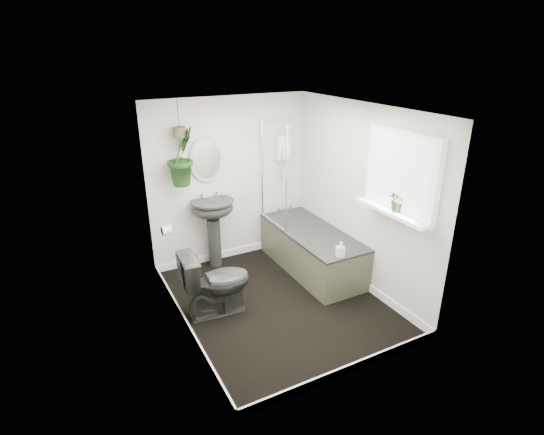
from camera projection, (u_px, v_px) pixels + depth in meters
name	position (u px, v px, depth m)	size (l,w,h in m)	color
floor	(278.00, 302.00, 5.18)	(2.30, 2.80, 0.02)	black
ceiling	(279.00, 108.00, 4.30)	(2.30, 2.80, 0.02)	white
wall_back	(230.00, 181.00, 5.89)	(2.30, 0.02, 2.30)	beige
wall_front	(358.00, 268.00, 3.58)	(2.30, 0.02, 2.30)	beige
wall_left	(176.00, 234.00, 4.24)	(0.02, 2.80, 2.30)	beige
wall_right	(361.00, 198.00, 5.24)	(0.02, 2.80, 2.30)	beige
skirting	(278.00, 298.00, 5.15)	(2.30, 2.80, 0.10)	white
bathtub	(312.00, 250.00, 5.82)	(0.72, 1.72, 0.58)	black
bath_screen	(274.00, 175.00, 5.70)	(0.04, 0.72, 1.40)	silver
shower_box	(283.00, 147.00, 6.03)	(0.20, 0.10, 0.35)	white
oval_mirror	(207.00, 160.00, 5.59)	(0.46, 0.03, 0.62)	#B3A797
wall_sconce	(178.00, 171.00, 5.44)	(0.04, 0.04, 0.22)	black
toilet_roll_holder	(167.00, 230.00, 4.93)	(0.11, 0.11, 0.11)	white
window_recess	(401.00, 173.00, 4.45)	(0.08, 1.00, 0.90)	white
window_sill	(392.00, 212.00, 4.57)	(0.18, 1.00, 0.04)	white
window_blinds	(398.00, 174.00, 4.43)	(0.01, 0.86, 0.76)	white
toilet	(216.00, 282.00, 4.83)	(0.45, 0.78, 0.80)	black
pedestal_sink	(214.00, 233.00, 5.86)	(0.57, 0.49, 0.98)	black
sill_plant	(398.00, 200.00, 4.50)	(0.22, 0.19, 0.24)	black
hanging_plant	(181.00, 156.00, 5.29)	(0.40, 0.32, 0.73)	black
soap_bottle	(340.00, 249.00, 4.97)	(0.09, 0.09, 0.19)	black
hanging_pot	(179.00, 132.00, 5.17)	(0.16, 0.16, 0.12)	#4A3A2D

